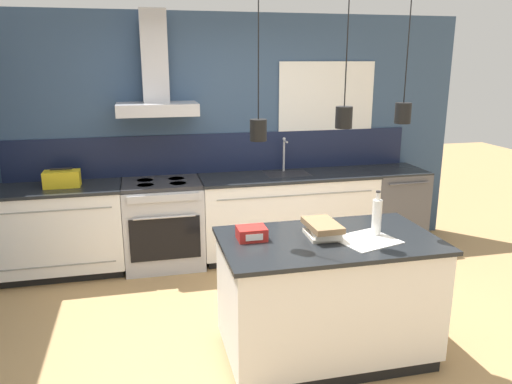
{
  "coord_description": "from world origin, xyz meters",
  "views": [
    {
      "loc": [
        -0.84,
        -3.36,
        2.12
      ],
      "look_at": [
        0.09,
        0.55,
        1.05
      ],
      "focal_mm": 35.0,
      "sensor_mm": 36.0,
      "label": 1
    }
  ],
  "objects_px": {
    "bottle_on_island": "(377,217)",
    "red_supply_box": "(252,233)",
    "book_stack": "(323,229)",
    "oven_range": "(163,224)",
    "yellow_toolbox": "(62,179)",
    "dishwasher": "(392,207)"
  },
  "relations": [
    {
      "from": "bottle_on_island",
      "to": "red_supply_box",
      "type": "xyz_separation_m",
      "value": [
        -0.88,
        0.12,
        -0.09
      ]
    },
    {
      "from": "dishwasher",
      "to": "book_stack",
      "type": "height_order",
      "value": "book_stack"
    },
    {
      "from": "bottle_on_island",
      "to": "red_supply_box",
      "type": "height_order",
      "value": "bottle_on_island"
    },
    {
      "from": "oven_range",
      "to": "yellow_toolbox",
      "type": "height_order",
      "value": "yellow_toolbox"
    },
    {
      "from": "dishwasher",
      "to": "red_supply_box",
      "type": "relative_size",
      "value": 4.55
    },
    {
      "from": "oven_range",
      "to": "book_stack",
      "type": "distance_m",
      "value": 2.25
    },
    {
      "from": "dishwasher",
      "to": "bottle_on_island",
      "type": "bearing_deg",
      "value": -121.63
    },
    {
      "from": "dishwasher",
      "to": "book_stack",
      "type": "xyz_separation_m",
      "value": [
        -1.6,
        -1.93,
        0.51
      ]
    },
    {
      "from": "book_stack",
      "to": "red_supply_box",
      "type": "xyz_separation_m",
      "value": [
        -0.5,
        0.06,
        -0.01
      ]
    },
    {
      "from": "dishwasher",
      "to": "yellow_toolbox",
      "type": "xyz_separation_m",
      "value": [
        -3.58,
        0.0,
        0.54
      ]
    },
    {
      "from": "dishwasher",
      "to": "red_supply_box",
      "type": "height_order",
      "value": "red_supply_box"
    },
    {
      "from": "red_supply_box",
      "to": "yellow_toolbox",
      "type": "relative_size",
      "value": 0.59
    },
    {
      "from": "bottle_on_island",
      "to": "dishwasher",
      "type": "bearing_deg",
      "value": 58.37
    },
    {
      "from": "oven_range",
      "to": "red_supply_box",
      "type": "distance_m",
      "value": 2.0
    },
    {
      "from": "bottle_on_island",
      "to": "yellow_toolbox",
      "type": "bearing_deg",
      "value": 139.86
    },
    {
      "from": "red_supply_box",
      "to": "oven_range",
      "type": "bearing_deg",
      "value": 105.73
    },
    {
      "from": "oven_range",
      "to": "yellow_toolbox",
      "type": "relative_size",
      "value": 2.68
    },
    {
      "from": "dishwasher",
      "to": "bottle_on_island",
      "type": "height_order",
      "value": "bottle_on_island"
    },
    {
      "from": "red_supply_box",
      "to": "yellow_toolbox",
      "type": "bearing_deg",
      "value": 128.34
    },
    {
      "from": "book_stack",
      "to": "red_supply_box",
      "type": "relative_size",
      "value": 1.78
    },
    {
      "from": "oven_range",
      "to": "dishwasher",
      "type": "bearing_deg",
      "value": 0.09
    },
    {
      "from": "bottle_on_island",
      "to": "book_stack",
      "type": "height_order",
      "value": "bottle_on_island"
    }
  ]
}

